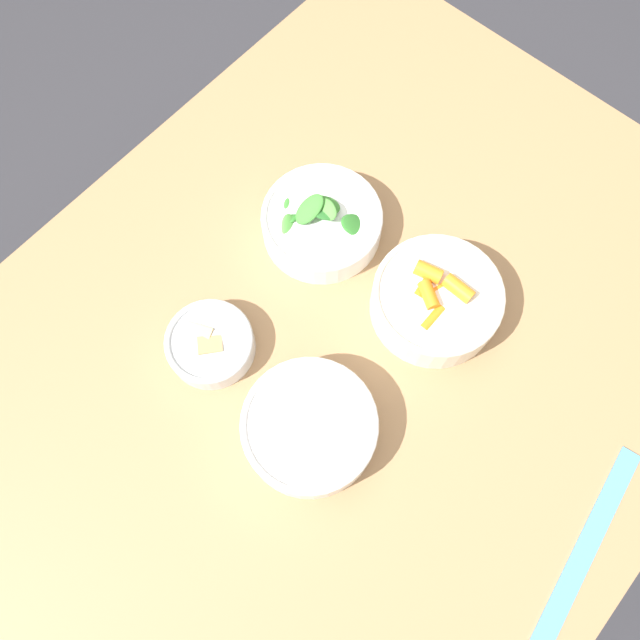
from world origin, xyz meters
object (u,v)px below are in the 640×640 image
object	(u,v)px
bowl_cookies	(210,344)
bowl_greens	(321,222)
bowl_carrots	(436,300)
ruler	(588,546)
bowl_beans_hotdog	(310,428)

from	to	relation	value
bowl_cookies	bowl_greens	bearing A→B (deg)	-178.18
bowl_carrots	bowl_cookies	size ratio (longest dim) A/B	1.49
bowl_greens	bowl_cookies	bearing A→B (deg)	1.82
ruler	bowl_beans_hotdog	bearing A→B (deg)	-71.09
bowl_carrots	bowl_beans_hotdog	bearing A→B (deg)	-3.35
bowl_cookies	bowl_carrots	bearing A→B (deg)	142.27
bowl_beans_hotdog	ruler	xyz separation A→B (m)	(-0.13, 0.39, -0.03)
bowl_beans_hotdog	ruler	world-z (taller)	bowl_beans_hotdog
bowl_carrots	bowl_beans_hotdog	distance (m)	0.27
bowl_greens	ruler	bearing A→B (deg)	78.17
bowl_carrots	bowl_cookies	xyz separation A→B (m)	(0.28, -0.21, -0.01)
bowl_greens	bowl_cookies	size ratio (longest dim) A/B	1.46
bowl_beans_hotdog	bowl_cookies	bearing A→B (deg)	-88.98
bowl_carrots	ruler	distance (m)	0.40
bowl_greens	bowl_beans_hotdog	size ratio (longest dim) A/B	1.00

